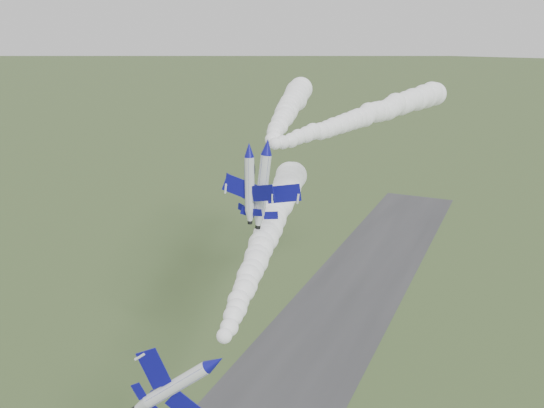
{
  "coord_description": "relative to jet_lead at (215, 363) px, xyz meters",
  "views": [
    {
      "loc": [
        35.74,
        -59.62,
        64.49
      ],
      "look_at": [
        3.26,
        14.86,
        39.08
      ],
      "focal_mm": 40.0,
      "sensor_mm": 36.0,
      "label": 1
    }
  ],
  "objects": [
    {
      "name": "jet_lead",
      "position": [
        0.0,
        0.0,
        0.0
      ],
      "size": [
        6.56,
        12.41,
        8.51
      ],
      "rotation": [
        0.0,
        0.95,
        0.3
      ],
      "color": "silver"
    },
    {
      "name": "smoke_trail_jet_pair_right",
      "position": [
        -15.3,
        57.7,
        17.7
      ],
      "size": [
        22.05,
        54.22,
        5.4
      ],
      "primitive_type": null,
      "rotation": [
        0.0,
        0.0,
        0.31
      ],
      "color": "white"
    },
    {
      "name": "smoke_trail_jet_pair_left",
      "position": [
        0.94,
        54.04,
        18.3
      ],
      "size": [
        22.12,
        49.67,
        4.62
      ],
      "primitive_type": null,
      "rotation": [
        0.0,
        0.0,
        -0.35
      ],
      "color": "white"
    },
    {
      "name": "runway",
      "position": [
        -8.05,
        41.13,
        -29.64
      ],
      "size": [
        24.0,
        260.0,
        0.04
      ],
      "primitive_type": "cube",
      "color": "#303032",
      "rests_on": "ground"
    },
    {
      "name": "jet_pair_left",
      "position": [
        -8.86,
        27.06,
        16.64
      ],
      "size": [
        10.18,
        11.71,
        2.98
      ],
      "rotation": [
        0.0,
        0.0,
        -0.35
      ],
      "color": "silver"
    },
    {
      "name": "jet_pair_right",
      "position": [
        -6.44,
        28.04,
        17.09
      ],
      "size": [
        11.39,
        13.29,
        3.41
      ],
      "rotation": [
        0.0,
        0.12,
        0.31
      ],
      "color": "silver"
    },
    {
      "name": "smoke_trail_jet_lead",
      "position": [
        -9.52,
        35.22,
        1.58
      ],
      "size": [
        25.49,
        66.32,
        5.83
      ],
      "primitive_type": null,
      "rotation": [
        0.0,
        0.0,
        0.3
      ],
      "color": "white"
    }
  ]
}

